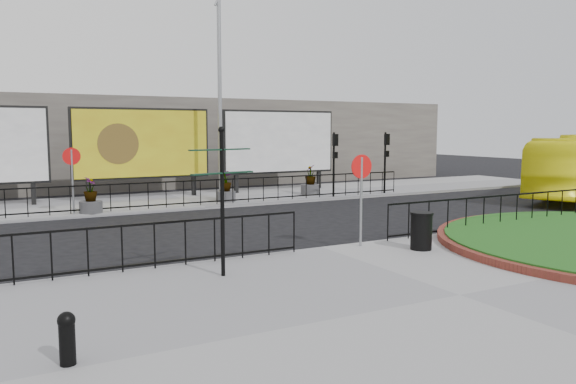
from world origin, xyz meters
TOP-DOWN VIEW (x-y plane):
  - ground at (0.00, 0.00)m, footprint 90.00×90.00m
  - pavement_near at (0.00, -5.00)m, footprint 30.00×10.00m
  - pavement_far at (0.00, 12.00)m, footprint 44.00×6.00m
  - railing_near_left at (-6.00, -0.30)m, footprint 10.00×0.10m
  - railing_near_right at (6.50, -0.30)m, footprint 9.00×0.10m
  - railing_far at (1.00, 9.30)m, footprint 18.00×0.10m
  - speed_sign_far at (-5.00, 9.40)m, footprint 0.64×0.07m
  - speed_sign_near at (1.00, -0.40)m, footprint 0.64×0.07m
  - billboard_mid at (-1.50, 12.97)m, footprint 6.20×0.31m
  - billboard_right at (5.50, 12.97)m, footprint 6.20×0.31m
  - lamp_post at (1.51, 11.00)m, footprint 0.74×0.18m
  - signal_pole_a at (6.50, 9.34)m, footprint 0.22×0.26m
  - signal_pole_b at (9.50, 9.34)m, footprint 0.22×0.26m
  - building_backdrop at (0.00, 22.00)m, footprint 40.00×10.00m
  - fingerpost_sign at (-3.43, -1.53)m, footprint 1.50×0.54m
  - bollard at (-6.98, -4.84)m, footprint 0.24×0.24m
  - litter_bin at (2.14, -1.52)m, footprint 0.60×0.60m
  - planter_a at (-4.39, 9.40)m, footprint 0.85×0.85m
  - planter_b at (1.39, 10.17)m, footprint 0.85×0.85m
  - planter_c at (6.00, 10.68)m, footprint 0.93×0.93m

SIDE VIEW (x-z plane):
  - ground at x=0.00m, z-range 0.00..0.00m
  - pavement_near at x=0.00m, z-range 0.00..0.12m
  - pavement_far at x=0.00m, z-range 0.00..0.12m
  - bollard at x=-6.98m, z-range 0.15..0.88m
  - litter_bin at x=2.14m, z-range 0.12..1.11m
  - planter_a at x=-4.39m, z-range -0.05..1.31m
  - planter_b at x=1.39m, z-range -0.05..1.32m
  - planter_c at x=6.00m, z-range -0.08..1.36m
  - railing_near_left at x=-6.00m, z-range 0.12..1.22m
  - railing_near_right at x=6.50m, z-range 0.12..1.22m
  - railing_far at x=1.00m, z-range 0.12..1.22m
  - speed_sign_far at x=-5.00m, z-range 0.68..3.15m
  - speed_sign_near at x=1.00m, z-range 0.68..3.15m
  - fingerpost_sign at x=-3.43m, z-range 0.45..3.65m
  - signal_pole_a at x=6.50m, z-range 0.60..3.60m
  - signal_pole_b at x=9.50m, z-range 0.60..3.60m
  - building_backdrop at x=0.00m, z-range 0.00..5.00m
  - billboard_mid at x=-1.50m, z-range 0.55..4.65m
  - billboard_right at x=5.50m, z-range 0.55..4.65m
  - lamp_post at x=1.51m, z-range 0.21..9.44m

